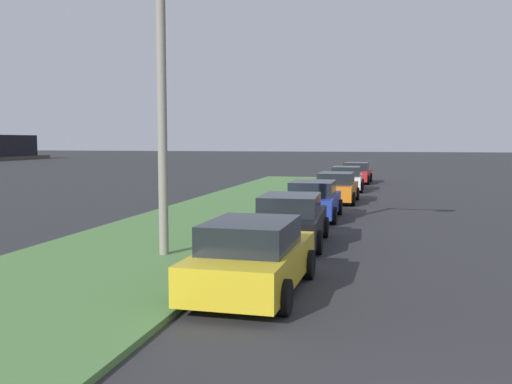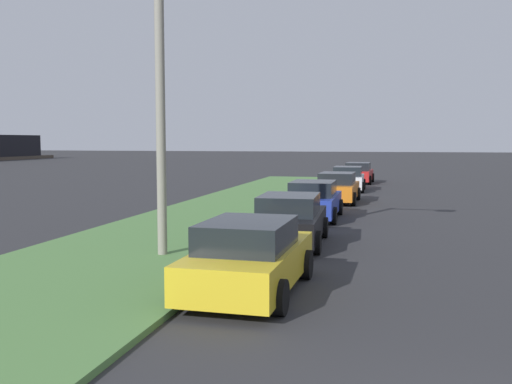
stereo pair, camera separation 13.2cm
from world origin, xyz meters
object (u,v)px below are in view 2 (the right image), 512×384
Objects in this scene: parked_car_black at (290,220)px; streetlight at (173,85)px; parked_car_yellow at (250,257)px; parked_car_orange at (337,188)px; parked_car_red at (358,173)px; parked_car_blue at (313,200)px; parked_car_white at (348,179)px.

parked_car_black is 0.58× the size of streetlight.
streetlight is at bearing 45.89° from parked_car_yellow.
parked_car_orange is at bearing -3.77° from parked_car_black.
parked_car_red is (24.66, -0.54, 0.00)m from parked_car_black.
parked_car_blue is at bearing -1.72° from parked_car_black.
parked_car_white is (12.75, -0.36, 0.00)m from parked_car_blue.
parked_car_yellow is 5.35m from parked_car_black.
parked_car_blue and parked_car_white have the same top height.
parked_car_black is 24.66m from parked_car_red.
parked_car_white is 6.32m from parked_car_red.
streetlight reaches higher than parked_car_white.
streetlight is (-2.71, 2.46, 3.67)m from parked_car_black.
parked_car_yellow is at bearing -178.74° from parked_car_red.
parked_car_yellow and parked_car_blue have the same top height.
parked_car_yellow is at bearing -179.26° from parked_car_blue.
parked_car_red is at bearing -3.65° from parked_car_black.
parked_car_black is at bearing 2.80° from parked_car_yellow.
parked_car_blue is 6.10m from parked_car_orange.
parked_car_white is at bearing 179.73° from parked_car_red.
parked_car_red is 0.58× the size of streetlight.
parked_car_black and parked_car_red have the same top height.
streetlight reaches higher than parked_car_orange.
parked_car_orange is 12.98m from parked_car_red.
streetlight is (-14.39, 2.74, 3.67)m from parked_car_orange.
parked_car_black and parked_car_white have the same top height.
parked_car_yellow is 1.00× the size of parked_car_white.
parked_car_blue is at bearing -179.81° from parked_car_red.
streetlight is at bearing 170.24° from parked_car_orange.
parked_car_orange is at bearing 0.75° from parked_car_yellow.
parked_car_black is at bearing -42.27° from streetlight.
parked_car_white is at bearing -3.30° from parked_car_black.
streetlight is at bearing 163.51° from parked_car_blue.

